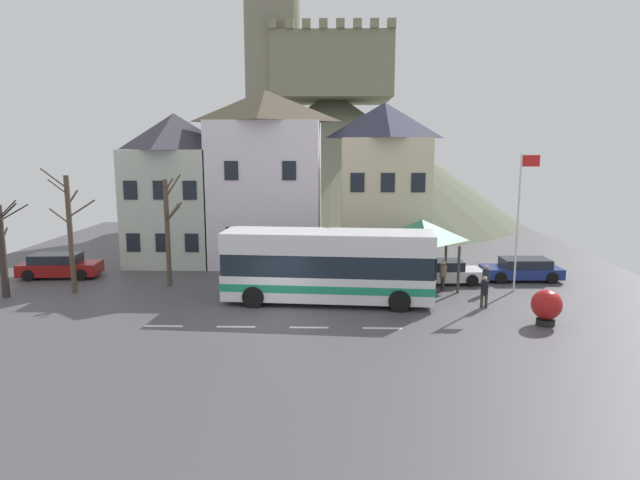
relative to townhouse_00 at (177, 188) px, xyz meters
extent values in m
cube|color=#4D4A4F|center=(7.65, -12.36, -4.70)|extent=(40.00, 60.00, 0.06)
cube|color=silver|center=(3.15, -13.55, -4.67)|extent=(1.60, 0.20, 0.01)
cube|color=silver|center=(6.15, -13.55, -4.67)|extent=(1.60, 0.20, 0.01)
cube|color=silver|center=(9.15, -13.55, -4.67)|extent=(1.60, 0.20, 0.01)
cube|color=silver|center=(12.15, -13.55, -4.67)|extent=(1.60, 0.20, 0.01)
cube|color=beige|center=(0.00, 0.00, -1.12)|extent=(5.21, 6.73, 7.11)
pyramid|color=#36333E|center=(0.00, 0.00, 3.56)|extent=(5.21, 6.73, 2.24)
cube|color=black|center=(-1.74, -3.39, -2.97)|extent=(0.80, 0.06, 1.10)
cube|color=black|center=(0.00, -3.39, -2.97)|extent=(0.80, 0.06, 1.10)
cube|color=black|center=(1.74, -3.39, -2.97)|extent=(0.80, 0.06, 1.10)
cube|color=black|center=(-1.74, -3.39, 0.12)|extent=(0.80, 0.06, 1.10)
cube|color=black|center=(0.00, -3.39, 0.12)|extent=(0.80, 0.06, 1.10)
cube|color=black|center=(1.74, -3.39, 0.12)|extent=(0.80, 0.06, 1.10)
cube|color=white|center=(5.86, -0.66, -0.27)|extent=(6.66, 5.41, 8.80)
pyramid|color=brown|center=(5.86, -0.66, 5.07)|extent=(6.66, 5.41, 1.89)
cube|color=black|center=(4.19, -3.39, -2.57)|extent=(0.80, 0.06, 1.10)
cube|color=black|center=(7.53, -3.39, -2.57)|extent=(0.80, 0.06, 1.10)
cube|color=black|center=(4.19, -3.39, 1.26)|extent=(0.80, 0.06, 1.10)
cube|color=black|center=(7.53, -3.39, 1.26)|extent=(0.80, 0.06, 1.10)
cube|color=beige|center=(13.17, -0.43, -0.77)|extent=(5.20, 5.86, 7.80)
pyramid|color=#313144|center=(13.17, -0.43, 4.20)|extent=(5.20, 5.86, 2.15)
cube|color=black|center=(11.44, -3.39, -2.81)|extent=(0.80, 0.06, 1.10)
cube|color=black|center=(13.17, -3.39, -2.81)|extent=(0.80, 0.06, 1.10)
cube|color=black|center=(14.90, -3.39, -2.81)|extent=(0.80, 0.06, 1.10)
cube|color=black|center=(11.44, -3.39, 0.59)|extent=(0.80, 0.06, 1.10)
cube|color=black|center=(13.17, -3.39, 0.59)|extent=(0.80, 0.06, 1.10)
cube|color=black|center=(14.90, -3.39, 0.59)|extent=(0.80, 0.06, 1.10)
cone|color=#646A55|center=(9.76, 21.43, 1.70)|extent=(36.95, 36.95, 12.74)
cube|color=#747459|center=(9.76, 21.43, 9.94)|extent=(11.20, 11.20, 5.78)
cylinder|color=#736F5B|center=(4.16, 18.63, 11.96)|extent=(5.17, 5.17, 9.83)
cube|color=#747459|center=(4.53, 15.83, 13.23)|extent=(0.75, 0.70, 0.78)
cube|color=#747459|center=(6.02, 15.83, 13.23)|extent=(0.75, 0.70, 0.78)
cube|color=#747459|center=(7.52, 15.83, 13.23)|extent=(0.75, 0.70, 0.78)
cube|color=#747459|center=(9.01, 15.83, 13.23)|extent=(0.75, 0.70, 0.78)
cube|color=#747459|center=(10.50, 15.83, 13.23)|extent=(0.75, 0.70, 0.78)
cube|color=#747459|center=(12.00, 15.83, 13.23)|extent=(0.75, 0.70, 0.78)
cube|color=#747459|center=(13.49, 15.83, 13.23)|extent=(0.75, 0.70, 0.78)
cube|color=#747459|center=(14.98, 15.83, 13.23)|extent=(0.75, 0.70, 0.78)
cube|color=white|center=(9.86, -9.79, -3.82)|extent=(9.91, 3.22, 1.20)
cube|color=#1E8C60|center=(9.86, -9.79, -3.76)|extent=(9.94, 3.25, 0.36)
cube|color=#19232D|center=(9.86, -9.79, -2.72)|extent=(9.81, 3.18, 1.01)
cube|color=white|center=(9.86, -9.79, -1.74)|extent=(9.91, 3.22, 0.95)
cube|color=#19232D|center=(14.74, -10.14, -2.72)|extent=(0.21, 2.14, 0.97)
cylinder|color=black|center=(13.25, -8.81, -4.17)|extent=(1.02, 0.35, 1.00)
cylinder|color=black|center=(13.08, -11.25, -4.17)|extent=(1.02, 0.35, 1.00)
cylinder|color=black|center=(6.63, -8.34, -4.17)|extent=(1.02, 0.35, 1.00)
cylinder|color=black|center=(6.46, -10.78, -4.17)|extent=(1.02, 0.35, 1.00)
cylinder|color=#473D33|center=(13.10, -4.55, -3.47)|extent=(0.14, 0.14, 2.40)
cylinder|color=#473D33|center=(16.40, -4.55, -3.47)|extent=(0.14, 0.14, 2.40)
cylinder|color=#473D33|center=(13.10, -7.85, -3.47)|extent=(0.14, 0.14, 2.40)
cylinder|color=#473D33|center=(16.40, -7.85, -3.47)|extent=(0.14, 0.14, 2.40)
pyramid|color=#28664A|center=(14.75, -6.20, -1.72)|extent=(3.60, 3.60, 1.11)
cube|color=maroon|center=(-5.29, -5.20, -4.15)|extent=(4.42, 2.05, 0.67)
cube|color=#1E232D|center=(-5.51, -5.22, -3.57)|extent=(2.69, 1.71, 0.50)
cylinder|color=black|center=(-3.95, -4.28, -4.35)|extent=(0.65, 0.25, 0.64)
cylinder|color=black|center=(-3.81, -5.90, -4.35)|extent=(0.65, 0.25, 0.64)
cylinder|color=black|center=(-6.77, -4.51, -4.35)|extent=(0.65, 0.25, 0.64)
cylinder|color=black|center=(-6.64, -6.13, -4.35)|extent=(0.65, 0.25, 0.64)
cube|color=navy|center=(20.46, -5.03, -4.21)|extent=(4.25, 1.92, 0.56)
cube|color=#1E232D|center=(20.67, -5.03, -3.69)|extent=(2.56, 1.66, 0.47)
cylinder|color=black|center=(19.10, -5.93, -4.35)|extent=(0.65, 0.22, 0.64)
cylinder|color=black|center=(19.05, -4.21, -4.35)|extent=(0.65, 0.22, 0.64)
cylinder|color=black|center=(21.87, -5.86, -4.35)|extent=(0.65, 0.22, 0.64)
cylinder|color=black|center=(21.82, -4.13, -4.35)|extent=(0.65, 0.22, 0.64)
cube|color=silver|center=(15.91, -5.86, -4.20)|extent=(4.52, 2.03, 0.58)
cube|color=#1E232D|center=(15.69, -5.87, -3.67)|extent=(2.75, 1.70, 0.48)
cylinder|color=black|center=(17.30, -4.94, -4.35)|extent=(0.65, 0.25, 0.64)
cylinder|color=black|center=(17.42, -6.56, -4.35)|extent=(0.65, 0.25, 0.64)
cylinder|color=black|center=(14.39, -5.15, -4.35)|extent=(0.65, 0.25, 0.64)
cylinder|color=black|center=(14.52, -6.78, -4.35)|extent=(0.65, 0.25, 0.64)
cylinder|color=#38332D|center=(15.70, -7.38, -4.29)|extent=(0.15, 0.15, 0.77)
cylinder|color=#38332D|center=(15.71, -7.59, -4.29)|extent=(0.15, 0.15, 0.77)
cylinder|color=#7F6B56|center=(15.70, -7.49, -3.64)|extent=(0.35, 0.35, 0.62)
sphere|color=#D1AD89|center=(15.70, -7.49, -3.21)|extent=(0.24, 0.24, 0.24)
cylinder|color=#38332D|center=(17.12, -10.51, -4.31)|extent=(0.13, 0.13, 0.73)
cylinder|color=#38332D|center=(16.91, -10.51, -4.31)|extent=(0.13, 0.13, 0.73)
cylinder|color=black|center=(17.01, -10.51, -3.69)|extent=(0.33, 0.33, 0.60)
sphere|color=tan|center=(17.01, -10.51, -3.29)|extent=(0.21, 0.21, 0.21)
cylinder|color=#2D2D38|center=(17.71, -8.05, -4.31)|extent=(0.16, 0.16, 0.73)
cylinder|color=#2D2D38|center=(17.69, -8.26, -4.31)|extent=(0.16, 0.16, 0.73)
cylinder|color=#232B38|center=(17.70, -8.16, -3.70)|extent=(0.35, 0.35, 0.60)
sphere|color=tan|center=(17.70, -8.16, -3.29)|extent=(0.22, 0.22, 0.22)
cube|color=#33473D|center=(14.44, -4.69, -4.22)|extent=(1.75, 0.45, 0.08)
cube|color=#33473D|center=(14.44, -4.47, -4.00)|extent=(1.75, 0.06, 0.40)
cube|color=#2D2D33|center=(13.64, -4.69, -4.45)|extent=(0.08, 0.36, 0.45)
cube|color=#2D2D33|center=(15.23, -4.69, -4.45)|extent=(0.08, 0.36, 0.45)
cylinder|color=silver|center=(19.32, -7.48, -1.20)|extent=(0.10, 0.10, 6.95)
cube|color=red|center=(19.77, -7.48, 1.93)|extent=(0.90, 0.03, 0.56)
cylinder|color=black|center=(18.93, -12.92, -4.55)|extent=(0.75, 0.75, 0.25)
sphere|color=#B21919|center=(18.93, -12.92, -3.80)|extent=(1.25, 1.25, 1.25)
cylinder|color=#382D28|center=(-5.96, -9.33, -2.40)|extent=(0.36, 0.36, 4.54)
cylinder|color=#382D28|center=(-5.46, -8.91, -0.55)|extent=(1.08, 0.91, 0.78)
cylinder|color=#382D28|center=(-5.99, -8.99, -1.67)|extent=(0.15, 0.76, 0.71)
cylinder|color=#382D28|center=(-5.56, -9.24, -0.47)|extent=(0.88, 0.28, 0.85)
cylinder|color=#382D28|center=(-5.42, -9.49, -0.32)|extent=(1.14, 0.38, 0.92)
cylinder|color=brown|center=(-2.96, -8.48, -1.72)|extent=(0.25, 0.25, 5.91)
cylinder|color=brown|center=(-2.83, -8.22, 0.12)|extent=(0.39, 0.63, 0.74)
cylinder|color=brown|center=(-3.54, -8.26, -0.80)|extent=(1.23, 0.52, 0.75)
cylinder|color=brown|center=(-2.35, -8.34, -0.40)|extent=(1.28, 0.36, 0.88)
cylinder|color=brown|center=(-3.58, -8.47, 1.09)|extent=(1.30, 0.11, 1.01)
cylinder|color=brown|center=(-3.11, -9.05, 0.71)|extent=(0.37, 1.18, 0.82)
cylinder|color=brown|center=(1.43, -6.93, -1.85)|extent=(0.25, 0.25, 5.64)
cylinder|color=brown|center=(1.67, -7.06, 0.70)|extent=(0.58, 0.36, 0.72)
cylinder|color=brown|center=(1.68, -6.59, -0.85)|extent=(0.61, 0.78, 0.79)
cylinder|color=brown|center=(1.68, -6.69, -0.75)|extent=(0.58, 0.55, 0.87)
cylinder|color=brown|center=(1.31, -6.48, 0.03)|extent=(0.32, 0.97, 1.15)
cylinder|color=brown|center=(1.57, -7.26, -0.90)|extent=(0.41, 0.76, 0.91)
cylinder|color=brown|center=(1.73, -6.57, -0.77)|extent=(0.70, 0.82, 1.00)
cylinder|color=brown|center=(1.69, -6.46, 0.60)|extent=(0.64, 1.06, 1.17)
camera|label=1|loc=(10.25, -35.26, 2.65)|focal=31.15mm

